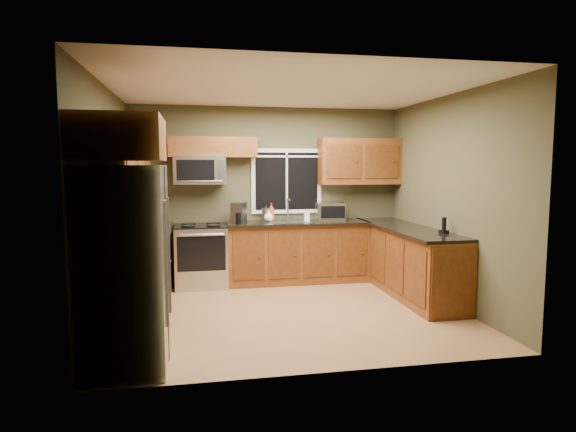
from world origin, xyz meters
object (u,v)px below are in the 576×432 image
object	(u,v)px
soap_bottle_a	(271,212)
microwave	(200,170)
refrigerator	(125,267)
coffee_maker	(239,214)
soap_bottle_c	(269,216)
cordless_phone	(444,228)
kettle	(266,214)
soap_bottle_b	(307,215)
range	(201,255)
paper_towel_roll	(319,211)
toaster_oven	(330,211)

from	to	relation	value
soap_bottle_a	microwave	bearing A→B (deg)	-175.06
refrigerator	coffee_maker	distance (m)	3.03
soap_bottle_c	cordless_phone	distance (m)	2.62
coffee_maker	kettle	size ratio (longest dim) A/B	1.24
coffee_maker	soap_bottle_b	world-z (taller)	coffee_maker
kettle	range	bearing A→B (deg)	-169.77
refrigerator	soap_bottle_b	distance (m)	3.64
kettle	paper_towel_roll	distance (m)	0.86
microwave	soap_bottle_b	xyz separation A→B (m)	(1.62, -0.10, -0.70)
toaster_oven	coffee_maker	distance (m)	1.47
refrigerator	soap_bottle_c	size ratio (longest dim) A/B	9.97
coffee_maker	soap_bottle_b	distance (m)	1.06
paper_towel_roll	soap_bottle_b	xyz separation A→B (m)	(-0.24, -0.17, -0.04)
kettle	soap_bottle_a	xyz separation A→B (m)	(0.09, 0.05, 0.02)
range	soap_bottle_b	bearing A→B (deg)	1.38
refrigerator	range	distance (m)	2.89
soap_bottle_b	cordless_phone	xyz separation A→B (m)	(1.41, -1.62, -0.03)
range	cordless_phone	size ratio (longest dim) A/B	4.57
microwave	coffee_maker	world-z (taller)	microwave
range	kettle	bearing A→B (deg)	10.23
microwave	range	bearing A→B (deg)	-89.98
range	soap_bottle_b	distance (m)	1.71
microwave	toaster_oven	xyz separation A→B (m)	(2.02, 0.01, -0.65)
refrigerator	range	xyz separation A→B (m)	(0.69, 2.77, -0.43)
coffee_maker	soap_bottle_c	xyz separation A→B (m)	(0.47, 0.13, -0.05)
cordless_phone	soap_bottle_b	bearing A→B (deg)	131.05
range	soap_bottle_b	size ratio (longest dim) A/B	5.02
soap_bottle_a	soap_bottle_b	bearing A→B (deg)	-19.92
microwave	soap_bottle_b	size ratio (longest dim) A/B	4.07
coffee_maker	soap_bottle_b	xyz separation A→B (m)	(1.06, 0.05, -0.05)
toaster_oven	kettle	xyz separation A→B (m)	(-1.02, 0.03, -0.02)
kettle	cordless_phone	world-z (taller)	kettle
kettle	refrigerator	bearing A→B (deg)	-119.79
range	toaster_oven	xyz separation A→B (m)	(2.02, 0.15, 0.61)
microwave	toaster_oven	world-z (taller)	microwave
microwave	toaster_oven	bearing A→B (deg)	0.30
range	soap_bottle_a	world-z (taller)	soap_bottle_a
microwave	coffee_maker	bearing A→B (deg)	-15.02
paper_towel_roll	kettle	bearing A→B (deg)	-178.21
range	coffee_maker	xyz separation A→B (m)	(0.56, -0.01, 0.61)
toaster_oven	soap_bottle_a	xyz separation A→B (m)	(-0.93, 0.08, -0.00)
refrigerator	toaster_oven	world-z (taller)	refrigerator
toaster_oven	soap_bottle_b	xyz separation A→B (m)	(-0.40, -0.11, -0.04)
toaster_oven	paper_towel_roll	bearing A→B (deg)	159.37
range	coffee_maker	distance (m)	0.83
microwave	soap_bottle_c	bearing A→B (deg)	-1.22
toaster_oven	kettle	distance (m)	1.02
paper_towel_roll	soap_bottle_b	bearing A→B (deg)	-144.92
toaster_oven	paper_towel_roll	distance (m)	0.17
refrigerator	soap_bottle_a	bearing A→B (deg)	59.33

